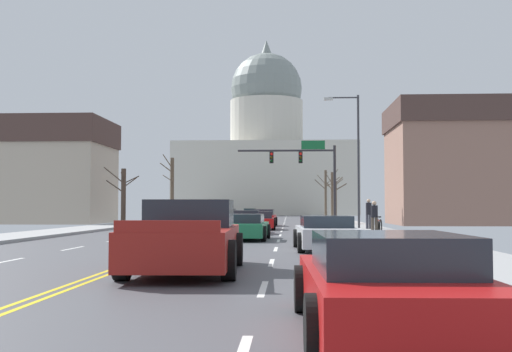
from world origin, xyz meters
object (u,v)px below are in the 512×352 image
(sedan_near_04, at_px, (326,234))
(sedan_near_06, at_px, (387,285))
(sedan_oncoming_00, at_px, (226,216))
(signal_gantry, at_px, (307,164))
(sedan_near_03, at_px, (244,227))
(sedan_oncoming_01, at_px, (209,214))
(sedan_near_01, at_px, (259,221))
(pedestrian_01, at_px, (374,215))
(sedan_oncoming_03, at_px, (250,213))
(sedan_oncoming_02, at_px, (217,213))
(sedan_near_00, at_px, (263,218))
(pickup_truck_near_05, at_px, (187,239))
(sedan_near_02, at_px, (245,223))
(street_lamp_right, at_px, (354,149))
(pedestrian_00, at_px, (369,212))
(bicycle_parked, at_px, (379,226))

(sedan_near_04, xyz_separation_m, sedan_near_06, (-0.10, -13.94, 0.00))
(sedan_oncoming_00, bearing_deg, sedan_near_04, -79.25)
(signal_gantry, xyz_separation_m, sedan_near_04, (-0.19, -29.91, -4.29))
(sedan_near_03, xyz_separation_m, sedan_oncoming_01, (-7.01, 42.89, 0.06))
(signal_gantry, distance_m, sedan_near_01, 12.40)
(sedan_near_06, distance_m, pedestrian_01, 24.62)
(sedan_oncoming_00, relative_size, sedan_oncoming_03, 1.05)
(sedan_oncoming_02, bearing_deg, sedan_near_06, -82.06)
(sedan_near_00, height_order, pickup_truck_near_05, pickup_truck_near_05)
(sedan_near_01, bearing_deg, sedan_near_02, -94.62)
(street_lamp_right, xyz_separation_m, sedan_oncoming_03, (-9.77, 53.99, -4.39))
(sedan_oncoming_03, height_order, pedestrian_00, pedestrian_00)
(signal_gantry, height_order, sedan_oncoming_02, signal_gantry)
(pickup_truck_near_05, bearing_deg, sedan_oncoming_00, 94.58)
(pickup_truck_near_05, height_order, pedestrian_01, pedestrian_01)
(sedan_near_02, bearing_deg, sedan_near_04, -74.21)
(sedan_near_04, bearing_deg, sedan_near_03, 116.87)
(signal_gantry, distance_m, sedan_near_00, 6.74)
(sedan_near_02, bearing_deg, sedan_near_03, -86.18)
(sedan_near_02, bearing_deg, sedan_near_01, 85.38)
(sedan_near_06, xyz_separation_m, bicycle_parked, (3.33, 24.51, -0.06))
(street_lamp_right, xyz_separation_m, sedan_near_04, (-2.75, -17.84, -4.40))
(sedan_near_01, xyz_separation_m, sedan_near_03, (-0.05, -12.47, -0.01))
(sedan_near_00, xyz_separation_m, pedestrian_00, (6.64, -9.54, 0.53))
(sedan_near_03, height_order, sedan_oncoming_00, sedan_oncoming_00)
(sedan_oncoming_00, bearing_deg, pedestrian_01, -69.35)
(sedan_near_03, xyz_separation_m, pedestrian_00, (6.63, 10.11, 0.57))
(sedan_oncoming_00, bearing_deg, sedan_near_06, -82.25)
(sedan_oncoming_02, relative_size, sedan_oncoming_03, 0.99)
(sedan_near_02, relative_size, sedan_near_04, 0.94)
(sedan_near_06, bearing_deg, sedan_near_04, 89.59)
(pickup_truck_near_05, bearing_deg, sedan_near_03, 88.66)
(pedestrian_00, bearing_deg, sedan_oncoming_02, 107.45)
(sedan_near_04, xyz_separation_m, bicycle_parked, (3.23, 10.58, -0.06))
(street_lamp_right, distance_m, sedan_oncoming_02, 45.22)
(sedan_near_01, bearing_deg, pedestrian_00, -19.74)
(street_lamp_right, bearing_deg, signal_gantry, 102.00)
(pedestrian_00, bearing_deg, sedan_oncoming_03, 100.69)
(street_lamp_right, distance_m, bicycle_parked, 8.53)
(sedan_near_06, bearing_deg, pedestrian_00, 83.34)
(sedan_near_00, relative_size, sedan_oncoming_03, 1.05)
(sedan_oncoming_00, bearing_deg, sedan_near_00, -70.99)
(signal_gantry, distance_m, bicycle_parked, 20.05)
(pedestrian_01, bearing_deg, street_lamp_right, 91.82)
(pickup_truck_near_05, relative_size, pedestrian_00, 3.15)
(pedestrian_00, xyz_separation_m, pedestrian_01, (-0.45, -5.91, -0.10))
(sedan_oncoming_02, distance_m, sedan_oncoming_03, 11.53)
(sedan_near_02, distance_m, sedan_near_04, 13.31)
(pedestrian_00, height_order, pedestrian_01, pedestrian_00)
(sedan_near_02, relative_size, sedan_oncoming_01, 1.00)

